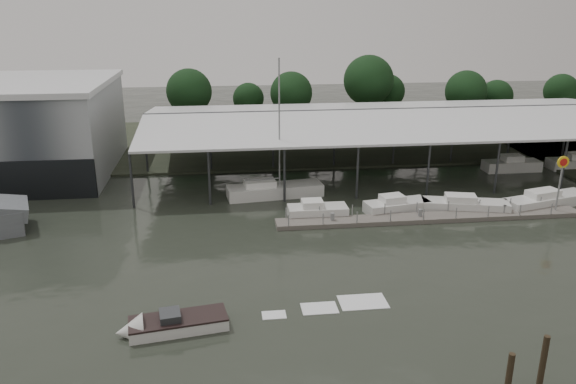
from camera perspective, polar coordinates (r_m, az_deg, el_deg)
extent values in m
plane|color=#272C24|center=(39.99, -1.23, -8.97)|extent=(200.00, 200.00, 0.00)
cube|color=#363C2D|center=(79.52, -4.26, 5.15)|extent=(140.00, 30.00, 0.30)
cube|color=#979CA1|center=(71.06, -27.13, 5.58)|extent=(24.00, 20.00, 10.00)
cube|color=#303336|center=(67.53, 10.93, 8.23)|extent=(58.00, 0.40, 0.30)
cylinder|color=#303336|center=(54.81, -15.61, 1.18)|extent=(0.24, 0.24, 5.50)
cylinder|color=#303336|center=(76.91, -13.24, 6.27)|extent=(0.24, 0.24, 5.50)
cylinder|color=#303336|center=(91.01, 26.32, 6.70)|extent=(0.24, 0.24, 5.50)
cube|color=#635D57|center=(52.20, 14.26, -2.54)|extent=(28.00, 2.00, 0.40)
cylinder|color=gray|center=(48.09, 0.05, -3.01)|extent=(0.10, 0.10, 1.20)
cylinder|color=gray|center=(58.59, 25.96, -0.94)|extent=(0.10, 0.10, 1.20)
cube|color=gray|center=(51.68, 13.27, -2.08)|extent=(0.30, 0.30, 0.70)
cylinder|color=gray|center=(56.85, 25.82, 0.33)|extent=(0.16, 0.16, 5.00)
cylinder|color=yellow|center=(56.20, 26.17, 2.75)|extent=(1.10, 0.12, 1.10)
cylinder|color=red|center=(56.14, 26.21, 2.73)|extent=(0.70, 0.05, 0.70)
cube|color=slate|center=(53.56, -26.40, -1.49)|extent=(4.14, 5.00, 1.74)
cube|color=silver|center=(56.64, -1.33, 0.04)|extent=(9.82, 3.70, 1.40)
cube|color=white|center=(56.07, -2.87, 0.80)|extent=(3.26, 2.14, 0.80)
cylinder|color=gray|center=(54.95, -0.89, 6.88)|extent=(0.16, 0.16, 12.70)
cylinder|color=gray|center=(55.97, -2.59, 1.31)|extent=(3.49, 0.53, 0.12)
cube|color=silver|center=(34.98, -11.05, -13.05)|extent=(6.00, 2.87, 0.90)
cone|color=silver|center=(34.96, -15.79, -13.47)|extent=(1.89, 2.22, 2.00)
cube|color=black|center=(34.77, -11.09, -12.49)|extent=(6.01, 2.93, 0.12)
cube|color=#303336|center=(34.63, -11.90, -12.21)|extent=(1.40, 1.57, 0.50)
cube|color=silver|center=(35.91, -1.43, -12.38)|extent=(2.30, 1.50, 0.04)
cube|color=silver|center=(36.66, 3.21, -11.71)|extent=(3.10, 2.00, 0.04)
cube|color=silver|center=(37.64, 7.62, -11.00)|extent=(3.90, 2.50, 0.04)
cube|color=silver|center=(51.18, 3.02, -2.03)|extent=(5.40, 2.22, 1.10)
cube|color=white|center=(50.83, 2.48, -1.21)|extent=(1.89, 1.61, 0.70)
cube|color=silver|center=(53.38, 11.00, -1.48)|extent=(6.35, 3.25, 1.10)
cube|color=white|center=(52.97, 10.54, -0.69)|extent=(2.37, 1.96, 0.70)
cube|color=silver|center=(55.07, 17.52, -1.39)|extent=(8.19, 3.98, 1.10)
cube|color=white|center=(54.61, 17.13, -0.63)|extent=(3.06, 2.21, 0.70)
cube|color=silver|center=(59.31, 24.80, -0.86)|extent=(9.32, 4.44, 1.10)
cube|color=white|center=(58.81, 24.49, -0.15)|extent=(3.48, 2.36, 0.70)
cylinder|color=#362A1B|center=(30.71, 21.46, -17.56)|extent=(0.32, 0.32, 3.25)
cylinder|color=#362A1B|center=(31.90, 24.39, -16.01)|extent=(0.32, 0.32, 3.71)
cylinder|color=black|center=(83.93, -9.86, 7.20)|extent=(0.50, 0.50, 4.67)
sphere|color=#153415|center=(83.23, -10.02, 10.03)|extent=(6.53, 6.53, 6.53)
cylinder|color=black|center=(87.77, -4.00, 7.49)|extent=(0.50, 0.50, 3.40)
sphere|color=#153415|center=(87.23, -4.04, 9.47)|extent=(4.76, 4.76, 4.76)
cylinder|color=black|center=(83.79, 0.32, 7.36)|extent=(0.50, 0.50, 4.41)
sphere|color=#153415|center=(83.11, 0.33, 10.04)|extent=(6.17, 6.17, 6.17)
cylinder|color=black|center=(87.90, 8.04, 8.04)|extent=(0.50, 0.50, 5.39)
sphere|color=#153415|center=(87.16, 8.19, 11.17)|extent=(7.55, 7.55, 7.55)
cylinder|color=black|center=(91.69, 9.96, 7.88)|extent=(0.50, 0.50, 3.86)
sphere|color=#153415|center=(91.13, 10.08, 10.03)|extent=(5.40, 5.40, 5.40)
cylinder|color=black|center=(89.74, 17.38, 7.26)|extent=(0.50, 0.50, 4.38)
sphere|color=#153415|center=(89.11, 17.62, 9.74)|extent=(6.13, 6.13, 6.13)
cylinder|color=black|center=(93.88, 20.18, 7.19)|extent=(0.50, 0.50, 3.57)
sphere|color=#153415|center=(93.36, 20.40, 9.12)|extent=(5.00, 5.00, 5.00)
cylinder|color=black|center=(101.50, 25.72, 7.34)|extent=(0.50, 0.50, 3.81)
sphere|color=#153415|center=(100.99, 25.99, 9.24)|extent=(5.33, 5.33, 5.33)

